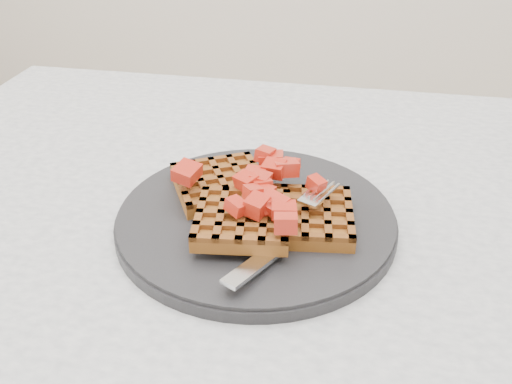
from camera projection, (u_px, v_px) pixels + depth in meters
table at (367, 320)px, 0.63m from camera, size 1.20×0.80×0.75m
plate at (256, 219)px, 0.58m from camera, size 0.28×0.28×0.02m
waffles at (255, 205)px, 0.56m from camera, size 0.21×0.19×0.03m
strawberry_pile at (256, 180)px, 0.55m from camera, size 0.15×0.15×0.02m
fork at (292, 233)px, 0.53m from camera, size 0.10×0.17×0.02m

